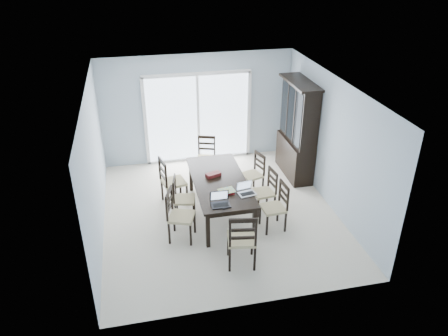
# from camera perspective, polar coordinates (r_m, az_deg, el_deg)

# --- Properties ---
(floor) EXTENTS (5.00, 5.00, 0.00)m
(floor) POSITION_cam_1_polar(r_m,az_deg,el_deg) (8.75, -0.56, -5.88)
(floor) COLOR silver
(floor) RESTS_ON ground
(ceiling) EXTENTS (5.00, 5.00, 0.00)m
(ceiling) POSITION_cam_1_polar(r_m,az_deg,el_deg) (7.62, -0.65, 10.61)
(ceiling) COLOR white
(ceiling) RESTS_ON back_wall
(back_wall) EXTENTS (4.50, 0.02, 2.60)m
(back_wall) POSITION_cam_1_polar(r_m,az_deg,el_deg) (10.37, -3.46, 7.74)
(back_wall) COLOR #A3B4C2
(back_wall) RESTS_ON floor
(wall_left) EXTENTS (0.02, 5.00, 2.60)m
(wall_left) POSITION_cam_1_polar(r_m,az_deg,el_deg) (8.00, -16.58, 0.20)
(wall_left) COLOR #A3B4C2
(wall_left) RESTS_ON floor
(wall_right) EXTENTS (0.02, 5.00, 2.60)m
(wall_right) POSITION_cam_1_polar(r_m,az_deg,el_deg) (8.79, 13.93, 3.12)
(wall_right) COLOR #A3B4C2
(wall_right) RESTS_ON floor
(balcony) EXTENTS (4.50, 2.00, 0.10)m
(balcony) POSITION_cam_1_polar(r_m,az_deg,el_deg) (11.80, -4.06, 3.21)
(balcony) COLOR gray
(balcony) RESTS_ON ground
(railing) EXTENTS (4.50, 0.06, 1.10)m
(railing) POSITION_cam_1_polar(r_m,az_deg,el_deg) (12.48, -4.85, 7.58)
(railing) COLOR #99999E
(railing) RESTS_ON balcony
(dining_table) EXTENTS (1.00, 2.20, 0.75)m
(dining_table) POSITION_cam_1_polar(r_m,az_deg,el_deg) (8.39, -0.58, -2.05)
(dining_table) COLOR black
(dining_table) RESTS_ON floor
(china_hutch) EXTENTS (0.50, 1.38, 2.20)m
(china_hutch) POSITION_cam_1_polar(r_m,az_deg,el_deg) (9.83, 9.55, 4.81)
(china_hutch) COLOR black
(china_hutch) RESTS_ON floor
(sliding_door) EXTENTS (2.52, 0.05, 2.18)m
(sliding_door) POSITION_cam_1_polar(r_m,az_deg,el_deg) (10.42, -3.40, 6.60)
(sliding_door) COLOR silver
(sliding_door) RESTS_ON floor
(chair_left_near) EXTENTS (0.56, 0.55, 1.14)m
(chair_left_near) POSITION_cam_1_polar(r_m,az_deg,el_deg) (7.79, -6.30, -5.45)
(chair_left_near) COLOR black
(chair_left_near) RESTS_ON floor
(chair_left_mid) EXTENTS (0.46, 0.45, 1.02)m
(chair_left_mid) POSITION_cam_1_polar(r_m,az_deg,el_deg) (8.37, -5.78, -3.37)
(chair_left_mid) COLOR black
(chair_left_mid) RESTS_ON floor
(chair_left_far) EXTENTS (0.54, 0.53, 1.18)m
(chair_left_far) POSITION_cam_1_polar(r_m,az_deg,el_deg) (8.80, -7.25, -1.16)
(chair_left_far) COLOR black
(chair_left_far) RESTS_ON floor
(chair_right_near) EXTENTS (0.44, 0.43, 1.08)m
(chair_right_near) POSITION_cam_1_polar(r_m,az_deg,el_deg) (8.10, 7.08, -4.35)
(chair_right_near) COLOR black
(chair_right_near) RESTS_ON floor
(chair_right_mid) EXTENTS (0.45, 0.44, 1.04)m
(chair_right_mid) POSITION_cam_1_polar(r_m,az_deg,el_deg) (8.59, 5.71, -2.40)
(chair_right_mid) COLOR black
(chair_right_mid) RESTS_ON floor
(chair_right_far) EXTENTS (0.49, 0.48, 1.02)m
(chair_right_far) POSITION_cam_1_polar(r_m,az_deg,el_deg) (9.22, 4.13, -0.14)
(chair_right_far) COLOR black
(chair_right_far) RESTS_ON floor
(chair_end_near) EXTENTS (0.52, 0.53, 1.20)m
(chair_end_near) POSITION_cam_1_polar(r_m,az_deg,el_deg) (7.08, 2.38, -8.79)
(chair_end_near) COLOR black
(chair_end_near) RESTS_ON floor
(chair_end_far) EXTENTS (0.51, 0.52, 1.06)m
(chair_end_far) POSITION_cam_1_polar(r_m,az_deg,el_deg) (9.89, -2.36, 2.09)
(chair_end_far) COLOR black
(chair_end_far) RESTS_ON floor
(laptop_dark) EXTENTS (0.33, 0.23, 0.23)m
(laptop_dark) POSITION_cam_1_polar(r_m,az_deg,el_deg) (7.56, -0.43, -4.55)
(laptop_dark) COLOR black
(laptop_dark) RESTS_ON dining_table
(laptop_silver) EXTENTS (0.35, 0.27, 0.21)m
(laptop_silver) POSITION_cam_1_polar(r_m,az_deg,el_deg) (7.89, 3.03, -3.11)
(laptop_silver) COLOR #B5B5B7
(laptop_silver) RESTS_ON dining_table
(book_stack) EXTENTS (0.32, 0.27, 0.05)m
(book_stack) POSITION_cam_1_polar(r_m,az_deg,el_deg) (7.94, 0.30, -3.08)
(book_stack) COLOR maroon
(book_stack) RESTS_ON dining_table
(cell_phone) EXTENTS (0.11, 0.07, 0.01)m
(cell_phone) POSITION_cam_1_polar(r_m,az_deg,el_deg) (7.50, 0.14, -5.29)
(cell_phone) COLOR black
(cell_phone) RESTS_ON dining_table
(game_box) EXTENTS (0.32, 0.23, 0.07)m
(game_box) POSITION_cam_1_polar(r_m,az_deg,el_deg) (8.47, -1.41, -0.87)
(game_box) COLOR #4A0E18
(game_box) RESTS_ON dining_table
(hot_tub) EXTENTS (1.87, 1.71, 0.87)m
(hot_tub) POSITION_cam_1_polar(r_m,az_deg,el_deg) (11.61, -5.61, 5.35)
(hot_tub) COLOR maroon
(hot_tub) RESTS_ON balcony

